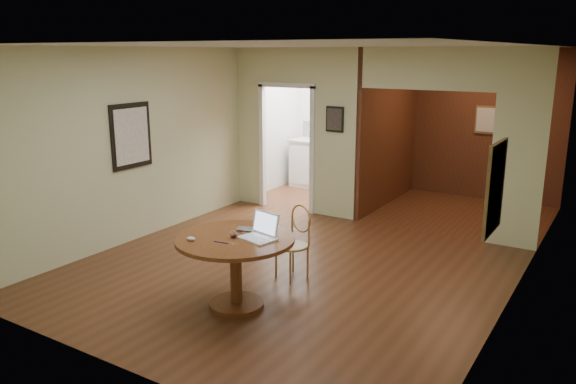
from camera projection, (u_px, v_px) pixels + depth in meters
The scene contains 11 objects.
floor at pixel (282, 274), 6.84m from camera, with size 5.00×5.00×0.00m, color #4C2A15.
room_shell at pixel (359, 135), 9.32m from camera, with size 5.20×7.50×5.00m.
dining_table at pixel (236, 256), 5.83m from camera, with size 1.24×1.24×0.77m.
chair at pixel (295, 238), 6.63m from camera, with size 0.47×0.47×0.89m.
open_laptop at pixel (261, 231), 5.75m from camera, with size 0.41×0.38×0.25m.
closed_laptop at pixel (250, 231), 5.93m from camera, with size 0.34×0.22×0.03m, color #A9A9AE.
mouse at pixel (191, 239), 5.67m from camera, with size 0.10×0.06×0.04m, color white.
wine_glass at pixel (234, 234), 5.75m from camera, with size 0.08×0.08×0.09m, color white, non-canonical shape.
pen at pixel (221, 242), 5.61m from camera, with size 0.01×0.01×0.16m, color #0C0B53.
kitchen_cabinet at pixel (340, 166), 10.88m from camera, with size 2.06×0.60×0.94m.
grocery_bag at pixel (361, 135), 10.51m from camera, with size 0.33×0.28×0.33m, color tan.
Camera 1 is at (3.44, -5.39, 2.63)m, focal length 35.00 mm.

